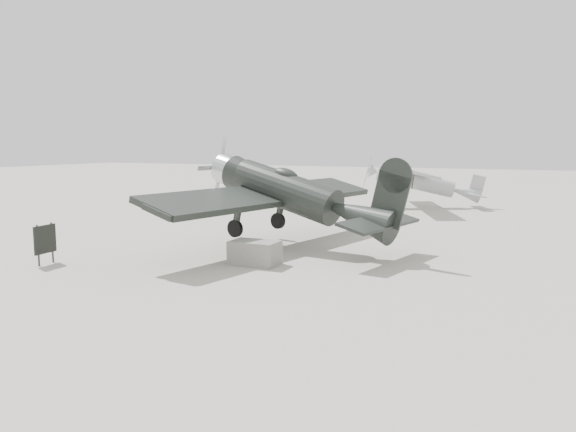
{
  "coord_description": "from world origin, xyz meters",
  "views": [
    {
      "loc": [
        9.41,
        -19.16,
        4.23
      ],
      "look_at": [
        0.62,
        0.07,
        1.5
      ],
      "focal_mm": 35.0,
      "sensor_mm": 36.0,
      "label": 1
    }
  ],
  "objects_px": {
    "highwing_monoplane": "(420,179)",
    "sign_board": "(45,240)",
    "equipment_block": "(255,253)",
    "lowwing_monoplane": "(295,195)"
  },
  "relations": [
    {
      "from": "lowwing_monoplane",
      "to": "sign_board",
      "type": "relative_size",
      "value": 8.87
    },
    {
      "from": "highwing_monoplane",
      "to": "sign_board",
      "type": "xyz_separation_m",
      "value": [
        -8.37,
        -23.41,
        -1.06
      ]
    },
    {
      "from": "highwing_monoplane",
      "to": "equipment_block",
      "type": "bearing_deg",
      "value": -115.07
    },
    {
      "from": "highwing_monoplane",
      "to": "equipment_block",
      "type": "height_order",
      "value": "highwing_monoplane"
    },
    {
      "from": "lowwing_monoplane",
      "to": "sign_board",
      "type": "xyz_separation_m",
      "value": [
        -6.8,
        -6.4,
        -1.32
      ]
    },
    {
      "from": "equipment_block",
      "to": "lowwing_monoplane",
      "type": "bearing_deg",
      "value": 89.32
    },
    {
      "from": "lowwing_monoplane",
      "to": "highwing_monoplane",
      "type": "xyz_separation_m",
      "value": [
        1.57,
        17.01,
        -0.25
      ]
    },
    {
      "from": "highwing_monoplane",
      "to": "sign_board",
      "type": "bearing_deg",
      "value": -130.22
    },
    {
      "from": "highwing_monoplane",
      "to": "equipment_block",
      "type": "distance_m",
      "value": 20.53
    },
    {
      "from": "highwing_monoplane",
      "to": "sign_board",
      "type": "distance_m",
      "value": 24.89
    }
  ]
}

